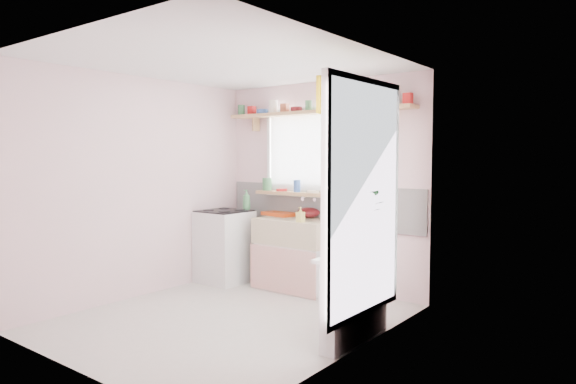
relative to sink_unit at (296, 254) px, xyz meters
The scene contains 19 objects.
room 1.31m from the sink_unit, 28.17° to the right, with size 3.20×3.20×3.20m.
sink_unit is the anchor object (origin of this frame).
cooker 0.98m from the sink_unit, 165.62° to the right, with size 0.58×0.58×0.93m.
radiator_ledge 1.82m from the sink_unit, 37.05° to the right, with size 0.22×0.95×0.78m.
windowsill 0.73m from the sink_unit, 90.00° to the left, with size 1.40×0.22×0.04m, color tan.
pine_shelf 1.70m from the sink_unit, 49.64° to the left, with size 2.52×0.24×0.04m, color tan.
shelf_crockery 1.78m from the sink_unit, 49.64° to the left, with size 2.47×0.11×0.12m.
sill_crockery 0.81m from the sink_unit, 104.89° to the left, with size 1.35×0.11×0.12m.
dish_tray 0.61m from the sink_unit, 151.16° to the left, with size 0.44×0.33×0.04m, color #D34512.
colander 0.53m from the sink_unit, 78.46° to the left, with size 0.28×0.28×0.13m, color #4F0D10.
jade_plant 1.75m from the sink_unit, 33.95° to the right, with size 0.49×0.42×0.54m, color #255D29.
fruit_bowl 1.67m from the sink_unit, 33.36° to the right, with size 0.27×0.27×0.07m, color silver.
herb_pot 2.12m from the sink_unit, 46.24° to the right, with size 0.12×0.08×0.23m, color #3C6D2B.
soap_bottle_sink 0.58m from the sink_unit, 42.64° to the right, with size 0.08×0.08×0.17m, color #DDCE62.
sill_cup 0.91m from the sink_unit, 31.17° to the left, with size 0.12×0.12×0.09m, color beige.
sill_bowl 0.95m from the sink_unit, 23.83° to the left, with size 0.19×0.19×0.06m, color #2F579A.
shelf_vase 1.90m from the sink_unit, 22.03° to the left, with size 0.16×0.16×0.17m, color #A83E33.
cooker_bottle 0.98m from the sink_unit, behind, with size 0.10×0.10×0.26m, color #448851.
fruit 1.69m from the sink_unit, 33.07° to the right, with size 0.20×0.14×0.10m.
Camera 1 is at (3.48, -3.59, 1.60)m, focal length 32.00 mm.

